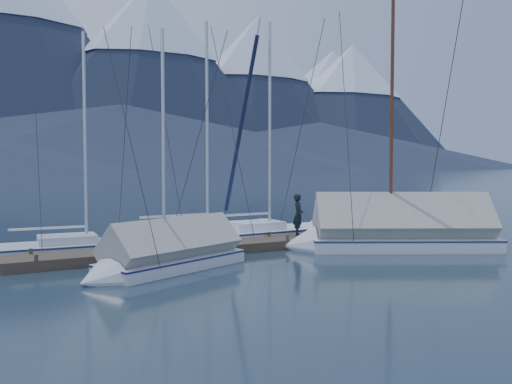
% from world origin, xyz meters
% --- Properties ---
extents(ground, '(1000.00, 1000.00, 0.00)m').
position_xyz_m(ground, '(0.00, 0.00, 0.00)').
color(ground, '#14222E').
rests_on(ground, ground).
extents(dock, '(18.00, 1.50, 0.54)m').
position_xyz_m(dock, '(0.00, 2.00, 0.11)').
color(dock, '#382D23').
rests_on(dock, ground).
extents(mooring_posts, '(15.12, 1.52, 0.35)m').
position_xyz_m(mooring_posts, '(-0.50, 2.00, 0.35)').
color(mooring_posts, '#382D23').
rests_on(mooring_posts, ground).
extents(sailboat_open_left, '(6.79, 2.87, 8.84)m').
position_xyz_m(sailboat_open_left, '(-5.49, 4.04, 0.16)').
color(sailboat_open_left, silver).
rests_on(sailboat_open_left, ground).
extents(sailboat_open_mid, '(7.77, 3.30, 10.17)m').
position_xyz_m(sailboat_open_mid, '(-0.22, 4.93, 0.18)').
color(sailboat_open_mid, silver).
rests_on(sailboat_open_mid, ground).
extents(sailboat_open_right, '(7.81, 3.33, 10.24)m').
position_xyz_m(sailboat_open_right, '(2.29, 3.98, 0.18)').
color(sailboat_open_right, white).
rests_on(sailboat_open_right, ground).
extents(sailboat_covered_near, '(8.30, 5.95, 10.53)m').
position_xyz_m(sailboat_covered_near, '(4.33, -0.48, 0.52)').
color(sailboat_covered_near, white).
rests_on(sailboat_covered_near, ground).
extents(sailboat_covered_far, '(5.98, 3.79, 8.09)m').
position_xyz_m(sailboat_covered_far, '(-4.63, -0.42, 0.40)').
color(sailboat_covered_far, silver).
rests_on(sailboat_covered_far, ground).
extents(person, '(0.62, 0.73, 1.71)m').
position_xyz_m(person, '(2.18, 2.37, 1.19)').
color(person, black).
rests_on(person, dock).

